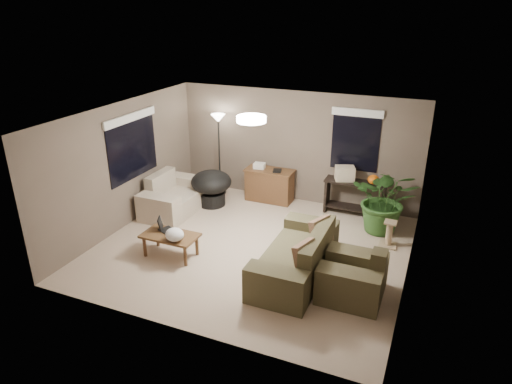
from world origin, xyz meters
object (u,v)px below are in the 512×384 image
at_px(loveseat, 174,198).
at_px(coffee_table, 170,238).
at_px(papasan_chair, 211,185).
at_px(cat_scratching_post, 389,235).
at_px(floor_lamp, 218,128).
at_px(houseplant, 385,207).
at_px(armchair, 353,278).
at_px(console_table, 355,195).
at_px(desk, 269,185).
at_px(main_sofa, 298,259).

distance_m(loveseat, coffee_table, 1.92).
distance_m(papasan_chair, cat_scratching_post, 3.96).
height_order(floor_lamp, houseplant, floor_lamp).
bearing_deg(cat_scratching_post, coffee_table, -152.03).
distance_m(armchair, console_table, 3.01).
bearing_deg(console_table, coffee_table, -131.46).
xyz_separation_m(desk, cat_scratching_post, (2.83, -1.11, -0.16)).
bearing_deg(cat_scratching_post, main_sofa, -128.35).
height_order(main_sofa, floor_lamp, floor_lamp).
bearing_deg(floor_lamp, coffee_table, -80.08).
relative_size(console_table, houseplant, 0.95).
bearing_deg(coffee_table, armchair, 1.28).
height_order(main_sofa, console_table, main_sofa).
bearing_deg(cat_scratching_post, loveseat, -176.99).
bearing_deg(console_table, loveseat, -159.39).
relative_size(loveseat, papasan_chair, 1.42).
bearing_deg(houseplant, main_sofa, -116.50).
distance_m(loveseat, papasan_chair, 0.88).
bearing_deg(console_table, main_sofa, -97.85).
bearing_deg(loveseat, coffee_table, -59.32).
bearing_deg(houseplant, cat_scratching_post, -71.31).
relative_size(coffee_table, desk, 0.91).
height_order(coffee_table, floor_lamp, floor_lamp).
xyz_separation_m(armchair, cat_scratching_post, (0.30, 1.82, -0.08)).
height_order(coffee_table, console_table, console_table).
height_order(loveseat, console_table, loveseat).
xyz_separation_m(main_sofa, coffee_table, (-2.29, -0.29, 0.06)).
height_order(papasan_chair, houseplant, houseplant).
relative_size(main_sofa, coffee_table, 2.20).
distance_m(main_sofa, coffee_table, 2.31).
bearing_deg(papasan_chair, floor_lamp, 101.43).
height_order(desk, console_table, same).
xyz_separation_m(papasan_chair, cat_scratching_post, (3.94, -0.39, -0.25)).
bearing_deg(loveseat, console_table, 20.61).
xyz_separation_m(loveseat, papasan_chair, (0.60, 0.62, 0.17)).
bearing_deg(armchair, floor_lamp, 142.59).
height_order(desk, papasan_chair, papasan_chair).
bearing_deg(floor_lamp, desk, 1.69).
bearing_deg(houseplant, console_table, 140.56).
relative_size(console_table, floor_lamp, 0.68).
relative_size(loveseat, floor_lamp, 0.84).
distance_m(floor_lamp, houseplant, 4.06).
height_order(desk, cat_scratching_post, desk).
xyz_separation_m(floor_lamp, houseplant, (3.89, -0.52, -1.06)).
distance_m(armchair, coffee_table, 3.26).
bearing_deg(coffee_table, papasan_chair, 99.46).
relative_size(papasan_chair, houseplant, 0.82).
distance_m(main_sofa, floor_lamp, 4.09).
bearing_deg(desk, papasan_chair, -146.71).
relative_size(console_table, papasan_chair, 1.15).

